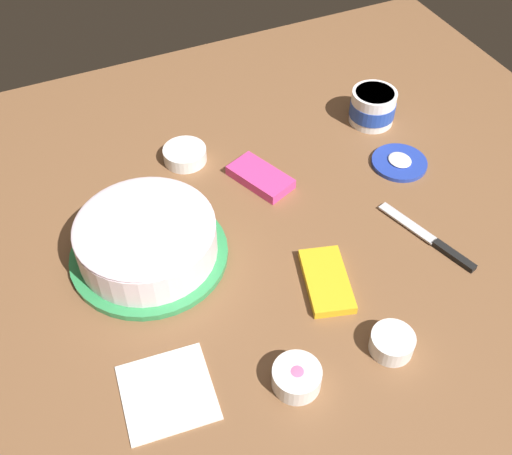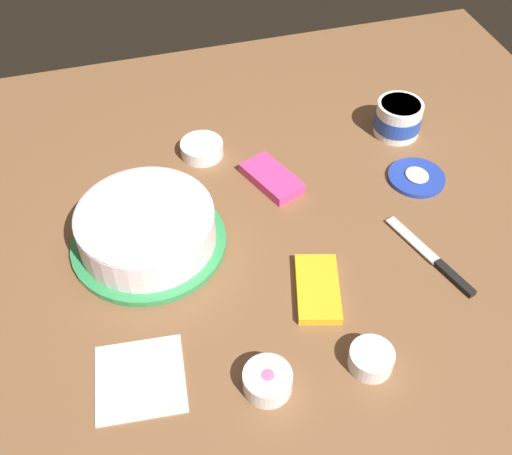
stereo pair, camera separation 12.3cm
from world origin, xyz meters
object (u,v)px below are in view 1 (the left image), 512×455
at_px(frosting_tub_lid, 399,162).
at_px(sprinkle_bowl_green, 392,343).
at_px(candy_box_lower, 327,281).
at_px(paper_napkin, 167,392).
at_px(frosted_cake, 147,240).
at_px(frosting_tub, 373,106).
at_px(sprinkle_bowl_yellow, 185,154).
at_px(spreading_knife, 434,242).
at_px(sprinkle_bowl_pink, 297,377).
at_px(candy_box_upper, 260,177).

bearing_deg(frosting_tub_lid, sprinkle_bowl_green, 144.91).
bearing_deg(candy_box_lower, paper_napkin, 120.47).
bearing_deg(frosted_cake, frosting_tub, -72.79).
relative_size(sprinkle_bowl_yellow, sprinkle_bowl_green, 1.28).
distance_m(frosting_tub_lid, sprinkle_bowl_yellow, 0.49).
height_order(frosted_cake, spreading_knife, frosted_cake).
bearing_deg(sprinkle_bowl_green, candy_box_lower, 10.89).
distance_m(frosting_tub_lid, sprinkle_bowl_pink, 0.62).
distance_m(spreading_knife, sprinkle_bowl_pink, 0.43).
bearing_deg(frosting_tub_lid, spreading_knife, 163.21).
bearing_deg(frosted_cake, candy_box_lower, -125.62).
height_order(frosting_tub, frosting_tub_lid, frosting_tub).
xyz_separation_m(frosted_cake, frosting_tub_lid, (0.03, -0.61, -0.04)).
height_order(spreading_knife, candy_box_upper, candy_box_upper).
bearing_deg(spreading_knife, candy_box_lower, 89.79).
bearing_deg(frosted_cake, candy_box_upper, -69.57).
bearing_deg(sprinkle_bowl_green, frosting_tub_lid, -35.09).
bearing_deg(frosting_tub_lid, candy_box_upper, 75.70).
bearing_deg(frosting_tub, frosting_tub_lid, 171.03).
distance_m(spreading_knife, candy_box_upper, 0.40).
bearing_deg(sprinkle_bowl_green, paper_napkin, 78.12).
height_order(candy_box_lower, paper_napkin, candy_box_lower).
bearing_deg(sprinkle_bowl_yellow, sprinkle_bowl_green, -165.97).
bearing_deg(paper_napkin, candy_box_lower, -75.32).
xyz_separation_m(frosting_tub, candy_box_lower, (-0.40, 0.35, -0.03)).
bearing_deg(sprinkle_bowl_yellow, frosting_tub_lid, -116.11).
bearing_deg(spreading_knife, sprinkle_bowl_green, 128.65).
distance_m(frosted_cake, spreading_knife, 0.58).
bearing_deg(frosting_tub, paper_napkin, 125.30).
relative_size(frosting_tub_lid, paper_napkin, 0.85).
height_order(spreading_knife, sprinkle_bowl_pink, sprinkle_bowl_pink).
height_order(frosting_tub_lid, sprinkle_bowl_green, sprinkle_bowl_green).
height_order(frosting_tub, spreading_knife, frosting_tub).
bearing_deg(paper_napkin, frosted_cake, -12.19).
bearing_deg(sprinkle_bowl_yellow, sprinkle_bowl_pink, 177.60).
xyz_separation_m(candy_box_lower, paper_napkin, (-0.09, 0.35, -0.01)).
bearing_deg(candy_box_lower, candy_box_upper, 14.83).
bearing_deg(candy_box_lower, frosting_tub_lid, -37.93).
xyz_separation_m(spreading_knife, sprinkle_bowl_green, (-0.17, 0.22, 0.01)).
height_order(frosted_cake, candy_box_upper, frosted_cake).
relative_size(frosted_cake, frosting_tub, 2.83).
relative_size(sprinkle_bowl_green, candy_box_upper, 0.54).
xyz_separation_m(sprinkle_bowl_pink, candy_box_lower, (0.17, -0.15, -0.01)).
height_order(frosted_cake, frosting_tub, frosted_cake).
bearing_deg(frosted_cake, sprinkle_bowl_green, -139.77).
bearing_deg(sprinkle_bowl_green, spreading_knife, -51.35).
bearing_deg(frosting_tub, spreading_knife, 166.40).
xyz_separation_m(spreading_knife, paper_napkin, (-0.09, 0.60, -0.00)).
xyz_separation_m(frosted_cake, paper_napkin, (-0.30, 0.06, -0.04)).
xyz_separation_m(spreading_knife, sprinkle_bowl_pink, (-0.16, 0.40, 0.02)).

